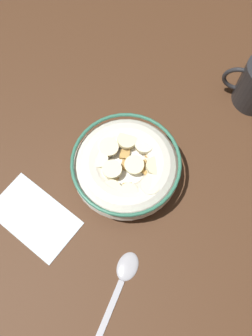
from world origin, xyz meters
TOP-DOWN VIEW (x-y plane):
  - ground_plane at (0.00, 0.00)cm, footprint 103.83×103.83cm
  - cereal_bowl at (-0.01, 0.01)cm, footprint 18.34×18.34cm
  - spoon at (-4.57, 17.31)cm, footprint 4.06×16.64cm
  - folded_napkin at (12.78, 11.97)cm, footprint 17.03×13.67cm

SIDE VIEW (x-z plane):
  - ground_plane at x=0.00cm, z-range -2.00..0.00cm
  - folded_napkin at x=12.78cm, z-range 0.00..0.30cm
  - spoon at x=-4.57cm, z-range -0.05..0.75cm
  - cereal_bowl at x=-0.01cm, z-range 0.20..6.34cm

